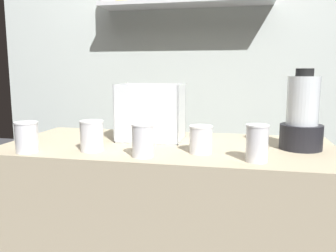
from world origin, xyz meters
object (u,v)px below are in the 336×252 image
at_px(juice_cup_beet_left, 92,138).
at_px(juice_cup_pomegranate_far_right, 257,146).
at_px(juice_cup_carrot_right, 201,141).
at_px(juice_cup_orange_middle, 143,142).
at_px(carrot_display_bin, 151,122).
at_px(juice_cup_pomegranate_far_left, 27,139).
at_px(blender_pitcher, 302,117).

xyz_separation_m(juice_cup_beet_left, juice_cup_pomegranate_far_right, (0.63, -0.03, 0.00)).
distance_m(juice_cup_carrot_right, juice_cup_pomegranate_far_right, 0.22).
xyz_separation_m(juice_cup_orange_middle, juice_cup_pomegranate_far_right, (0.41, 0.02, 0.00)).
bearing_deg(carrot_display_bin, juice_cup_pomegranate_far_left, -140.17).
distance_m(juice_cup_pomegranate_far_left, juice_cup_pomegranate_far_right, 0.87).
height_order(carrot_display_bin, juice_cup_carrot_right, carrot_display_bin).
bearing_deg(juice_cup_orange_middle, juice_cup_pomegranate_far_right, 2.29).
distance_m(juice_cup_orange_middle, juice_cup_carrot_right, 0.23).
bearing_deg(juice_cup_pomegranate_far_right, blender_pitcher, 52.75).
distance_m(juice_cup_beet_left, juice_cup_carrot_right, 0.43).
relative_size(juice_cup_pomegranate_far_left, juice_cup_orange_middle, 0.98).
bearing_deg(juice_cup_orange_middle, blender_pitcher, 23.42).
distance_m(juice_cup_pomegranate_far_left, juice_cup_beet_left, 0.25).
relative_size(carrot_display_bin, blender_pitcher, 0.89).
relative_size(carrot_display_bin, juice_cup_beet_left, 2.39).
height_order(carrot_display_bin, blender_pitcher, blender_pitcher).
height_order(blender_pitcher, juice_cup_pomegranate_far_left, blender_pitcher).
xyz_separation_m(juice_cup_pomegranate_far_left, juice_cup_carrot_right, (0.66, 0.13, -0.01)).
height_order(carrot_display_bin, juice_cup_orange_middle, carrot_display_bin).
bearing_deg(juice_cup_beet_left, juice_cup_orange_middle, -12.54).
relative_size(juice_cup_beet_left, juice_cup_carrot_right, 1.13).
height_order(juice_cup_pomegranate_far_left, juice_cup_beet_left, juice_cup_beet_left).
relative_size(juice_cup_pomegranate_far_left, juice_cup_pomegranate_far_right, 0.91).
xyz_separation_m(juice_cup_carrot_right, juice_cup_pomegranate_far_right, (0.21, -0.09, 0.01)).
height_order(juice_cup_pomegranate_far_left, juice_cup_orange_middle, juice_cup_orange_middle).
bearing_deg(juice_cup_orange_middle, juice_cup_carrot_right, 27.25).
bearing_deg(juice_cup_beet_left, juice_cup_pomegranate_far_right, -3.03).
distance_m(carrot_display_bin, juice_cup_pomegranate_far_right, 0.55).
distance_m(juice_cup_beet_left, juice_cup_orange_middle, 0.23).
bearing_deg(carrot_display_bin, blender_pitcher, -5.62).
distance_m(juice_cup_beet_left, juice_cup_pomegranate_far_right, 0.63).
xyz_separation_m(blender_pitcher, juice_cup_beet_left, (-0.81, -0.21, -0.08)).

